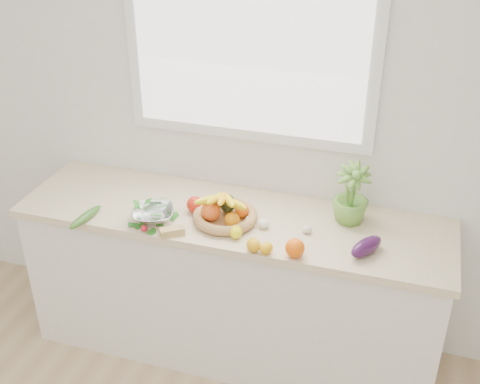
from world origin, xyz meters
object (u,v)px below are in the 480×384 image
(eggplant, at_px, (366,246))
(potted_herb, at_px, (351,195))
(fruit_basket, at_px, (224,212))
(colander_with_spinach, at_px, (153,212))
(apple, at_px, (195,205))
(cucumber, at_px, (85,217))

(eggplant, relative_size, potted_herb, 0.61)
(fruit_basket, relative_size, colander_with_spinach, 1.43)
(fruit_basket, height_order, colander_with_spinach, fruit_basket)
(apple, relative_size, colander_with_spinach, 0.33)
(cucumber, xyz_separation_m, fruit_basket, (0.67, 0.21, 0.03))
(cucumber, relative_size, fruit_basket, 0.63)
(colander_with_spinach, bearing_deg, eggplant, 1.94)
(apple, height_order, eggplant, apple)
(apple, distance_m, fruit_basket, 0.18)
(colander_with_spinach, bearing_deg, fruit_basket, 18.14)
(cucumber, bearing_deg, eggplant, 5.51)
(apple, height_order, fruit_basket, fruit_basket)
(eggplant, distance_m, potted_herb, 0.31)
(apple, xyz_separation_m, eggplant, (0.89, -0.11, -0.00))
(eggplant, bearing_deg, colander_with_spinach, -178.06)
(apple, xyz_separation_m, fruit_basket, (0.17, -0.04, 0.01))
(cucumber, relative_size, colander_with_spinach, 0.90)
(eggplant, bearing_deg, cucumber, -174.49)
(eggplant, relative_size, fruit_basket, 0.52)
(potted_herb, bearing_deg, cucumber, -162.60)
(eggplant, height_order, potted_herb, potted_herb)
(cucumber, height_order, potted_herb, potted_herb)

